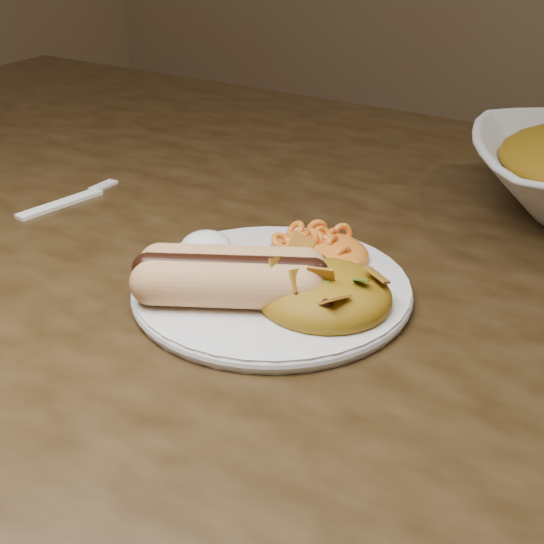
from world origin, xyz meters
The scene contains 7 objects.
table centered at (0.00, 0.00, 0.66)m, with size 1.60×0.90×0.75m.
plate centered at (0.08, -0.13, 0.76)m, with size 0.23×0.23×0.01m, color silver.
hotdog centered at (0.07, -0.16, 0.78)m, with size 0.13×0.12×0.04m.
mac_and_cheese centered at (0.09, -0.07, 0.78)m, with size 0.09×0.08×0.03m, color #FF9B40.
sour_cream centered at (0.01, -0.12, 0.78)m, with size 0.05×0.05×0.03m, color white.
taco_salad centered at (0.14, -0.13, 0.78)m, with size 0.11×0.10×0.05m.
fork centered at (-0.21, -0.08, 0.75)m, with size 0.02×0.13×0.00m, color white.
Camera 1 is at (0.37, -0.59, 1.06)m, focal length 50.00 mm.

